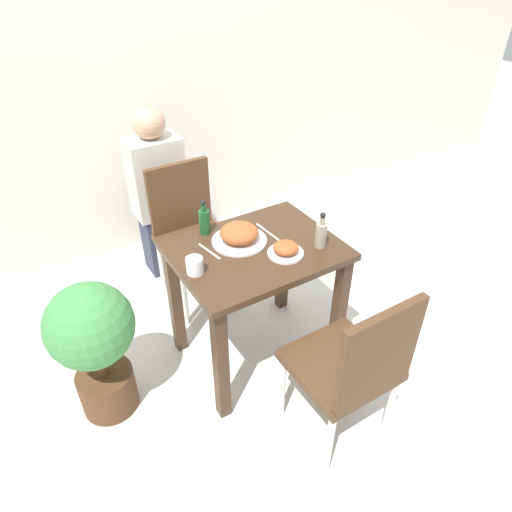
% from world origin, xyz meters
% --- Properties ---
extents(ground_plane, '(16.00, 16.00, 0.00)m').
position_xyz_m(ground_plane, '(0.00, 0.00, 0.00)').
color(ground_plane, silver).
extents(wall_back, '(8.00, 0.05, 2.60)m').
position_xyz_m(wall_back, '(0.00, 1.49, 1.30)').
color(wall_back, beige).
rests_on(wall_back, ground_plane).
extents(dining_table, '(0.81, 0.63, 0.74)m').
position_xyz_m(dining_table, '(0.00, 0.00, 0.59)').
color(dining_table, '#3D2819').
rests_on(dining_table, ground_plane).
extents(chair_near, '(0.42, 0.42, 0.90)m').
position_xyz_m(chair_near, '(0.06, -0.69, 0.51)').
color(chair_near, '#4C331E').
rests_on(chair_near, ground_plane).
extents(chair_far, '(0.42, 0.42, 0.90)m').
position_xyz_m(chair_far, '(-0.06, 0.69, 0.51)').
color(chair_far, '#4C331E').
rests_on(chair_far, ground_plane).
extents(food_plate, '(0.28, 0.28, 0.10)m').
position_xyz_m(food_plate, '(-0.04, 0.09, 0.78)').
color(food_plate, white).
rests_on(food_plate, dining_table).
extents(side_plate, '(0.18, 0.18, 0.06)m').
position_xyz_m(side_plate, '(0.09, -0.12, 0.76)').
color(side_plate, white).
rests_on(side_plate, dining_table).
extents(drink_cup, '(0.08, 0.08, 0.08)m').
position_xyz_m(drink_cup, '(-0.34, -0.03, 0.78)').
color(drink_cup, white).
rests_on(drink_cup, dining_table).
extents(sauce_bottle, '(0.06, 0.06, 0.19)m').
position_xyz_m(sauce_bottle, '(-0.15, 0.26, 0.81)').
color(sauce_bottle, '#194C23').
rests_on(sauce_bottle, dining_table).
extents(condiment_bottle, '(0.06, 0.06, 0.19)m').
position_xyz_m(condiment_bottle, '(0.28, -0.15, 0.81)').
color(condiment_bottle, gray).
rests_on(condiment_bottle, dining_table).
extents(fork_utensil, '(0.04, 0.17, 0.00)m').
position_xyz_m(fork_utensil, '(-0.21, 0.09, 0.74)').
color(fork_utensil, silver).
rests_on(fork_utensil, dining_table).
extents(spoon_utensil, '(0.02, 0.20, 0.00)m').
position_xyz_m(spoon_utensil, '(0.13, 0.09, 0.74)').
color(spoon_utensil, silver).
rests_on(spoon_utensil, dining_table).
extents(potted_plant_left, '(0.41, 0.41, 0.76)m').
position_xyz_m(potted_plant_left, '(-0.83, 0.08, 0.46)').
color(potted_plant_left, '#51331E').
rests_on(potted_plant_left, ground_plane).
extents(person_figure, '(0.34, 0.22, 1.17)m').
position_xyz_m(person_figure, '(-0.11, 1.06, 0.58)').
color(person_figure, '#2D3347').
rests_on(person_figure, ground_plane).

